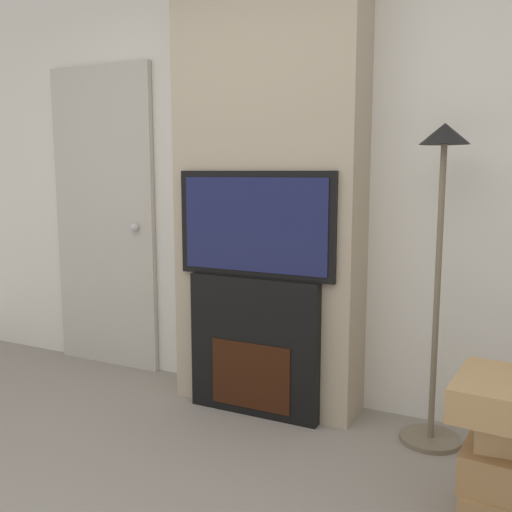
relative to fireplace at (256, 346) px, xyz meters
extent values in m
cube|color=silver|center=(0.00, 0.36, 0.96)|extent=(6.00, 0.06, 2.70)
cube|color=tan|center=(0.00, 0.16, 0.96)|extent=(1.09, 0.32, 2.70)
cube|color=black|center=(0.00, 0.00, 0.00)|extent=(0.78, 0.14, 0.79)
cube|color=#33160A|center=(0.00, -0.07, -0.16)|extent=(0.48, 0.01, 0.38)
cube|color=black|center=(0.00, 0.00, 0.69)|extent=(0.93, 0.06, 0.58)
cube|color=#191E4C|center=(0.00, -0.03, 0.69)|extent=(0.86, 0.01, 0.51)
cylinder|color=#726651|center=(0.96, 0.07, -0.38)|extent=(0.31, 0.31, 0.03)
cylinder|color=#726651|center=(0.96, 0.07, 0.37)|extent=(0.03, 0.03, 1.47)
cone|color=black|center=(0.96, 0.07, 1.16)|extent=(0.24, 0.24, 0.10)
cube|color=#BCB7AD|center=(-1.33, 0.30, 0.65)|extent=(0.84, 0.04, 2.08)
sphere|color=silver|center=(-1.04, 0.26, 0.61)|extent=(0.06, 0.06, 0.06)
camera|label=1|loc=(1.38, -2.80, 0.98)|focal=40.00mm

